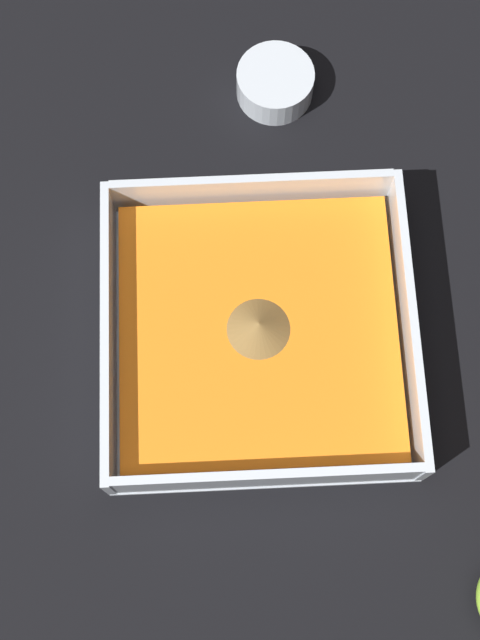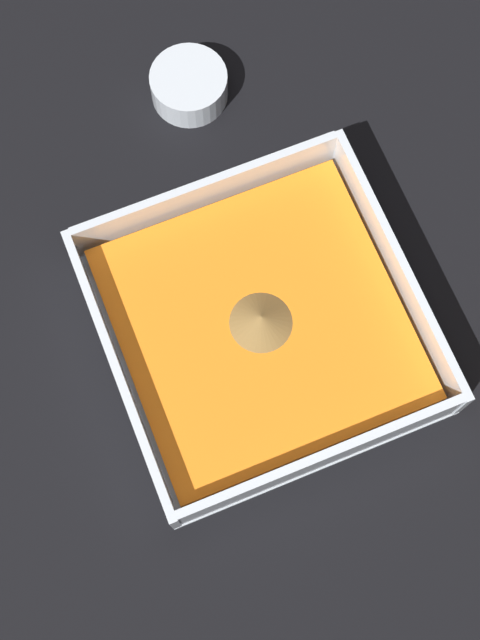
{
  "view_description": "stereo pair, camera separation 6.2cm",
  "coord_description": "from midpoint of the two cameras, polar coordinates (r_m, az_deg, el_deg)",
  "views": [
    {
      "loc": [
        -0.18,
        0.05,
        0.62
      ],
      "look_at": [
        0.01,
        0.04,
        0.02
      ],
      "focal_mm": 50.0,
      "sensor_mm": 36.0,
      "label": 1
    },
    {
      "loc": [
        -0.16,
        0.11,
        0.62
      ],
      "look_at": [
        0.01,
        0.04,
        0.02
      ],
      "focal_mm": 50.0,
      "sensor_mm": 36.0,
      "label": 2
    }
  ],
  "objects": [
    {
      "name": "square_dish",
      "position": [
        0.63,
        3.97,
        -1.26
      ],
      "size": [
        0.21,
        0.21,
        0.05
      ],
      "color": "silver",
      "rests_on": "ground_plane"
    },
    {
      "name": "ground_plane",
      "position": [
        0.65,
        6.71,
        -1.58
      ],
      "size": [
        4.0,
        4.0,
        0.0
      ],
      "primitive_type": "plane",
      "color": "black"
    },
    {
      "name": "spice_bowl",
      "position": [
        0.72,
        4.79,
        14.48
      ],
      "size": [
        0.06,
        0.06,
        0.03
      ],
      "color": "silver",
      "rests_on": "ground_plane"
    }
  ]
}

